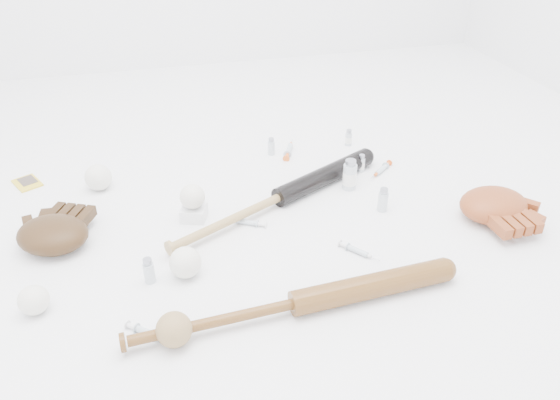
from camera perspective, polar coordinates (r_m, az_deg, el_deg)
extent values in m
plane|color=white|center=(1.55, -1.04, -3.15)|extent=(3.00, 3.00, 0.00)
cube|color=gold|center=(1.95, -24.90, 1.62)|extent=(0.11, 0.12, 0.01)
cube|color=white|center=(1.61, -8.97, -1.31)|extent=(0.09, 0.09, 0.04)
sphere|color=white|center=(1.58, -9.14, 0.36)|extent=(0.07, 0.07, 0.07)
sphere|color=white|center=(1.39, -24.35, -9.51)|extent=(0.07, 0.07, 0.07)
sphere|color=white|center=(1.81, -18.46, 2.25)|extent=(0.08, 0.08, 0.08)
sphere|color=white|center=(1.39, -9.86, -6.45)|extent=(0.08, 0.08, 0.08)
sphere|color=olive|center=(1.22, -11.02, -13.15)|extent=(0.08, 0.08, 0.08)
cylinder|color=silver|center=(1.93, -0.92, 5.63)|extent=(0.02, 0.02, 0.06)
cylinder|color=silver|center=(2.01, 7.18, 6.51)|extent=(0.02, 0.02, 0.06)
cylinder|color=silver|center=(1.64, 10.71, 0.06)|extent=(0.03, 0.03, 0.08)
cylinder|color=silver|center=(1.73, 7.30, 2.67)|extent=(0.04, 0.04, 0.10)
cylinder|color=silver|center=(1.39, -13.55, -7.16)|extent=(0.03, 0.03, 0.07)
cylinder|color=silver|center=(1.85, 8.50, 3.85)|extent=(0.02, 0.02, 0.06)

